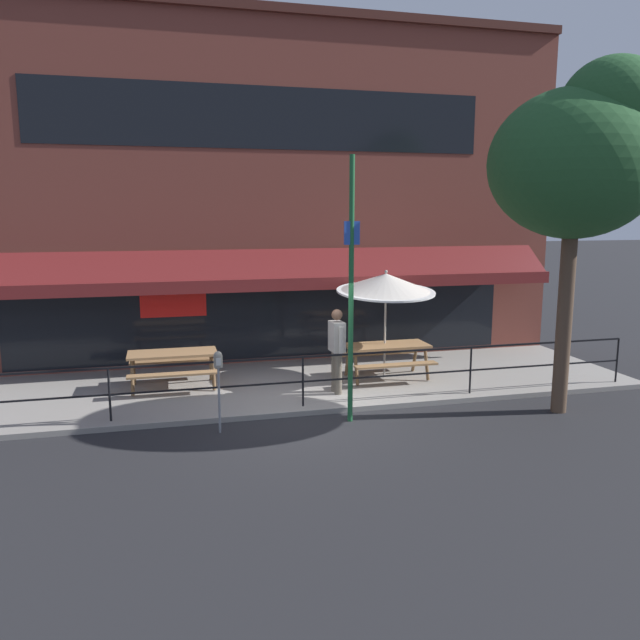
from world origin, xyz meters
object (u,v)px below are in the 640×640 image
picnic_table_left (173,360)px  street_sign_pole (351,289)px  picnic_table_centre (387,351)px  parking_meter_near (218,367)px  street_tree_curbside (582,155)px  patio_umbrella_centre (386,284)px  pedestrian_walking (337,346)px

picnic_table_left → street_sign_pole: (3.03, -2.60, 1.68)m
picnic_table_centre → parking_meter_near: parking_meter_near is taller
parking_meter_near → street_sign_pole: size_ratio=0.30×
parking_meter_near → street_tree_curbside: street_tree_curbside is taller
picnic_table_centre → street_tree_curbside: size_ratio=0.28×
parking_meter_near → street_tree_curbside: 7.31m
patio_umbrella_centre → street_tree_curbside: street_tree_curbside is taller
patio_umbrella_centre → parking_meter_near: size_ratio=1.68×
street_sign_pole → street_tree_curbside: size_ratio=0.74×
patio_umbrella_centre → parking_meter_near: patio_umbrella_centre is taller
picnic_table_centre → street_sign_pole: size_ratio=0.39×
street_sign_pole → patio_umbrella_centre: bearing=57.4°
patio_umbrella_centre → street_tree_curbside: bearing=-48.6°
patio_umbrella_centre → parking_meter_near: 4.65m
street_tree_curbside → patio_umbrella_centre: bearing=131.4°
pedestrian_walking → parking_meter_near: size_ratio=1.20×
street_sign_pole → street_tree_curbside: 4.69m
picnic_table_left → patio_umbrella_centre: patio_umbrella_centre is taller
pedestrian_walking → picnic_table_left: bearing=160.0°
pedestrian_walking → patio_umbrella_centre: bearing=34.3°
picnic_table_left → street_tree_curbside: (7.09, -3.11, 3.99)m
picnic_table_centre → pedestrian_walking: size_ratio=1.05×
picnic_table_left → patio_umbrella_centre: 4.79m
picnic_table_centre → parking_meter_near: (-3.84, -2.27, 0.44)m
pedestrian_walking → parking_meter_near: (-2.48, -1.48, 0.09)m
picnic_table_left → patio_umbrella_centre: bearing=-2.9°
picnic_table_centre → parking_meter_near: size_ratio=1.27×
patio_umbrella_centre → street_tree_curbside: 4.59m
picnic_table_left → pedestrian_walking: 3.41m
pedestrian_walking → street_sign_pole: size_ratio=0.37×
picnic_table_centre → street_tree_curbside: 5.46m
street_sign_pole → picnic_table_centre: bearing=55.8°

